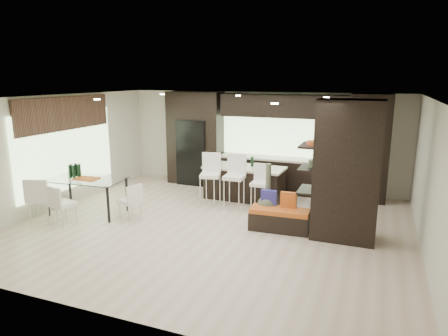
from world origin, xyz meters
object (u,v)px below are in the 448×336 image
at_px(stool_right, 260,192).
at_px(dining_table, 88,196).
at_px(bench, 279,220).
at_px(kitchen_island, 244,183).
at_px(stool_mid, 234,187).
at_px(chair_far, 42,201).
at_px(chair_end, 130,203).
at_px(chair_near, 63,207).
at_px(stool_left, 210,184).
at_px(floor_vase, 268,194).

distance_m(stool_right, dining_table, 4.00).
relative_size(bench, dining_table, 0.71).
relative_size(kitchen_island, stool_mid, 1.95).
relative_size(chair_far, chair_end, 1.23).
bearing_deg(stool_right, stool_mid, -177.13).
bearing_deg(kitchen_island, stool_mid, -87.71).
bearing_deg(bench, stool_mid, 139.32).
xyz_separation_m(stool_right, chair_end, (-2.49, -1.66, -0.07)).
relative_size(stool_mid, stool_right, 1.18).
distance_m(dining_table, chair_end, 1.15).
xyz_separation_m(stool_right, chair_near, (-3.64, -2.44, -0.04)).
distance_m(stool_mid, dining_table, 3.42).
xyz_separation_m(stool_left, floor_vase, (1.68, -0.80, 0.15)).
xyz_separation_m(bench, chair_near, (-4.38, -1.34, 0.17)).
height_order(stool_mid, chair_near, stool_mid).
relative_size(kitchen_island, chair_far, 2.19).
bearing_deg(stool_left, chair_far, -153.65).
bearing_deg(stool_mid, floor_vase, -39.79).
bearing_deg(chair_end, stool_right, -37.66).
bearing_deg(stool_left, bench, -41.58).
height_order(kitchen_island, stool_left, stool_left).
bearing_deg(chair_end, kitchen_island, -19.18).
height_order(bench, chair_far, chair_far).
distance_m(bench, chair_end, 3.29).
height_order(kitchen_island, stool_mid, stool_mid).
xyz_separation_m(kitchen_island, chair_far, (-3.54, -3.21, 0.04)).
distance_m(stool_left, bench, 2.28).
xyz_separation_m(bench, chair_far, (-4.92, -1.38, 0.23)).
height_order(bench, chair_end, chair_end).
bearing_deg(chair_end, stool_left, -18.50).
height_order(stool_mid, bench, stool_mid).
relative_size(kitchen_island, chair_end, 2.70).
bearing_deg(dining_table, stool_mid, 23.01).
relative_size(stool_left, bench, 0.85).
relative_size(kitchen_island, bench, 1.68).
relative_size(stool_left, chair_far, 1.11).
bearing_deg(floor_vase, stool_left, 154.52).
xyz_separation_m(dining_table, chair_end, (1.15, 0.00, -0.03)).
xyz_separation_m(chair_near, chair_end, (1.15, 0.78, -0.02)).
bearing_deg(chair_near, chair_far, -166.94).
xyz_separation_m(bench, floor_vase, (-0.33, 0.26, 0.43)).
bearing_deg(stool_mid, chair_far, -148.07).
relative_size(kitchen_island, stool_right, 2.30).
bearing_deg(stool_right, chair_far, -149.65).
bearing_deg(chair_end, bench, -61.45).
distance_m(stool_right, chair_far, 4.85).
height_order(dining_table, chair_end, dining_table).
xyz_separation_m(stool_mid, floor_vase, (1.05, -0.80, 0.14)).
xyz_separation_m(kitchen_island, stool_left, (-0.63, -0.77, 0.09)).
distance_m(bench, chair_near, 4.59).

